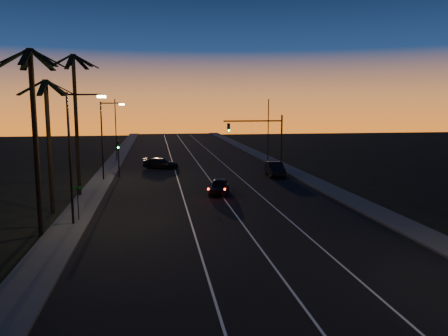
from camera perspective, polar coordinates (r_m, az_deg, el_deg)
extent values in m
cube|color=black|center=(41.32, -1.36, -3.15)|extent=(20.00, 170.00, 0.01)
cube|color=#3D3D3A|center=(41.38, -16.95, -3.40)|extent=(2.40, 170.00, 0.16)
cube|color=#3D3D3A|center=(44.17, 13.21, -2.53)|extent=(2.40, 170.00, 0.16)
cube|color=silver|center=(41.04, -5.52, -3.25)|extent=(0.12, 160.00, 0.01)
cube|color=silver|center=(41.38, -0.67, -3.12)|extent=(0.12, 160.00, 0.01)
cube|color=silver|center=(42.02, 4.06, -2.96)|extent=(0.12, 160.00, 0.01)
cylinder|color=black|center=(29.18, -23.38, 2.79)|extent=(0.32, 0.32, 11.50)
cube|color=black|center=(29.22, -21.84, 13.08)|extent=(2.18, 0.92, 1.18)
cube|color=black|center=(30.03, -22.67, 12.89)|extent=(1.25, 2.12, 1.18)
cube|color=black|center=(30.23, -24.41, 12.76)|extent=(1.34, 2.09, 1.18)
cube|color=black|center=(29.68, -25.85, 12.77)|extent=(2.18, 0.82, 1.18)
cube|color=black|center=(28.76, -25.93, 12.94)|extent=(1.90, 1.69, 1.18)
cube|color=black|center=(28.18, -24.48, 13.14)|extent=(0.45, 2.16, 1.18)
cube|color=black|center=(28.38, -22.62, 13.20)|extent=(1.95, 1.61, 1.18)
cylinder|color=black|center=(35.19, -21.85, 2.47)|extent=(0.32, 0.32, 10.00)
cube|color=black|center=(35.11, -20.50, 9.79)|extent=(2.18, 0.92, 1.18)
cube|color=black|center=(35.92, -21.21, 9.71)|extent=(1.25, 2.12, 1.18)
cube|color=black|center=(36.09, -22.66, 9.62)|extent=(1.34, 2.09, 1.18)
cube|color=black|center=(35.52, -23.82, 9.59)|extent=(2.18, 0.82, 1.18)
cube|color=black|center=(34.60, -23.83, 9.64)|extent=(1.90, 1.69, 1.18)
cube|color=black|center=(34.03, -22.61, 9.74)|extent=(0.45, 2.16, 1.18)
cube|color=black|center=(34.26, -21.10, 9.81)|extent=(1.95, 1.61, 1.18)
cylinder|color=black|center=(40.78, -18.71, 5.11)|extent=(0.32, 0.32, 12.50)
cube|color=black|center=(41.00, -17.58, 13.14)|extent=(2.18, 0.92, 1.18)
cube|color=black|center=(41.78, -18.25, 13.01)|extent=(1.25, 2.12, 1.18)
cube|color=black|center=(41.91, -19.53, 12.94)|extent=(1.34, 2.09, 1.18)
cube|color=black|center=(41.30, -20.49, 12.97)|extent=(2.18, 0.82, 1.18)
cube|color=black|center=(40.38, -20.42, 13.09)|extent=(1.90, 1.69, 1.18)
cube|color=black|center=(39.86, -19.32, 13.21)|extent=(0.45, 2.16, 1.18)
cube|color=black|center=(40.14, -18.03, 13.23)|extent=(1.95, 1.61, 1.18)
cylinder|color=black|center=(30.90, -19.46, 0.94)|extent=(0.16, 0.16, 9.00)
cylinder|color=black|center=(30.50, -17.80, 9.12)|extent=(2.20, 0.12, 0.12)
cube|color=#EDBD5F|center=(30.35, -15.71, 8.97)|extent=(0.55, 0.26, 0.16)
cylinder|color=black|center=(48.64, -15.63, 3.32)|extent=(0.16, 0.16, 8.50)
cylinder|color=black|center=(48.37, -14.52, 8.20)|extent=(2.20, 0.12, 0.12)
cube|color=#EDBD5F|center=(48.27, -13.20, 8.09)|extent=(0.55, 0.26, 0.16)
cylinder|color=black|center=(32.37, -18.52, -4.46)|extent=(0.06, 0.06, 2.60)
cube|color=#0E5416|center=(32.14, -18.61, -2.46)|extent=(0.70, 0.03, 0.20)
cylinder|color=black|center=(52.50, 7.51, 3.08)|extent=(0.20, 0.20, 7.00)
cylinder|color=black|center=(51.44, 3.81, 6.15)|extent=(7.00, 0.16, 0.16)
cube|color=black|center=(50.92, 0.60, 5.30)|extent=(0.32, 0.28, 1.00)
sphere|color=black|center=(50.73, 0.63, 5.65)|extent=(0.20, 0.20, 0.20)
sphere|color=black|center=(50.75, 0.63, 5.29)|extent=(0.20, 0.20, 0.20)
sphere|color=#14FF59|center=(50.77, 0.63, 4.93)|extent=(0.20, 0.20, 0.20)
cylinder|color=black|center=(50.69, -13.60, 1.14)|extent=(0.14, 0.14, 4.20)
cube|color=black|center=(50.52, -13.66, 2.94)|extent=(0.28, 0.25, 0.90)
sphere|color=black|center=(50.35, -13.68, 3.24)|extent=(0.18, 0.18, 0.18)
sphere|color=black|center=(50.37, -13.67, 2.92)|extent=(0.18, 0.18, 0.18)
sphere|color=#14FF59|center=(50.40, -13.66, 2.61)|extent=(0.18, 0.18, 0.18)
cylinder|color=black|center=(65.50, -13.94, 4.80)|extent=(0.14, 0.14, 9.00)
cylinder|color=black|center=(64.36, 5.79, 4.95)|extent=(0.14, 0.14, 9.00)
imported|color=black|center=(40.26, -0.65, -2.41)|extent=(2.60, 4.47, 1.43)
sphere|color=#FF0F05|center=(37.84, -2.05, -2.76)|extent=(0.18, 0.18, 0.18)
sphere|color=#FF0F05|center=(37.71, 0.11, -2.79)|extent=(0.18, 0.18, 0.18)
imported|color=black|center=(50.59, 6.67, -0.16)|extent=(2.13, 5.05, 1.62)
imported|color=black|center=(56.88, -8.25, 0.61)|extent=(5.01, 3.47, 1.35)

